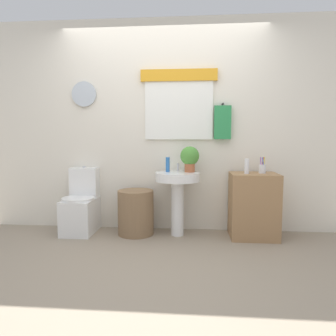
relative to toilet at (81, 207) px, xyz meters
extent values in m
plane|color=gray|center=(0.99, -0.88, -0.30)|extent=(8.00, 8.00, 0.00)
cube|color=silver|center=(0.99, 0.27, 1.00)|extent=(4.40, 0.10, 2.60)
cube|color=white|center=(1.18, 0.20, 1.19)|extent=(0.83, 0.03, 0.71)
cube|color=gold|center=(1.18, 0.19, 1.60)|extent=(0.93, 0.04, 0.14)
cylinder|color=silver|center=(0.00, 0.20, 1.39)|extent=(0.31, 0.03, 0.31)
cylinder|color=black|center=(1.71, 0.19, 1.26)|extent=(0.02, 0.06, 0.02)
cube|color=#2D894C|center=(1.71, 0.17, 1.04)|extent=(0.20, 0.05, 0.40)
cube|color=white|center=(0.00, -0.03, -0.10)|extent=(0.36, 0.50, 0.42)
cylinder|color=white|center=(0.00, -0.09, 0.13)|extent=(0.38, 0.38, 0.03)
cube|color=white|center=(0.00, 0.14, 0.29)|extent=(0.34, 0.18, 0.36)
cylinder|color=silver|center=(0.00, 0.14, 0.49)|extent=(0.04, 0.04, 0.02)
cylinder|color=#846647|center=(0.68, -0.03, -0.04)|extent=(0.43, 0.43, 0.53)
cylinder|color=white|center=(1.18, -0.03, 0.02)|extent=(0.15, 0.15, 0.65)
cylinder|color=white|center=(1.18, -0.03, 0.40)|extent=(0.52, 0.52, 0.10)
cylinder|color=silver|center=(1.18, 0.09, 0.50)|extent=(0.03, 0.03, 0.10)
cube|color=#9E754C|center=(2.06, -0.03, 0.07)|extent=(0.53, 0.44, 0.75)
cylinder|color=#2D6BB7|center=(1.06, 0.02, 0.53)|extent=(0.05, 0.05, 0.18)
cylinder|color=#AD5B38|center=(1.32, 0.03, 0.50)|extent=(0.12, 0.12, 0.10)
sphere|color=#4C8E38|center=(1.32, 0.03, 0.64)|extent=(0.22, 0.22, 0.22)
cylinder|color=white|center=(1.97, -0.07, 0.53)|extent=(0.05, 0.05, 0.17)
cylinder|color=silver|center=(2.16, -0.01, 0.49)|extent=(0.08, 0.08, 0.10)
cylinder|color=yellow|center=(2.17, -0.01, 0.54)|extent=(0.01, 0.03, 0.18)
cylinder|color=red|center=(2.16, 0.00, 0.54)|extent=(0.03, 0.01, 0.18)
cylinder|color=purple|center=(2.14, -0.02, 0.54)|extent=(0.01, 0.04, 0.18)
cylinder|color=blue|center=(2.16, -0.03, 0.54)|extent=(0.03, 0.02, 0.18)
camera|label=1|loc=(1.36, -3.57, 0.84)|focal=32.54mm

